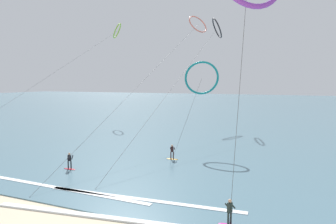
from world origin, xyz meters
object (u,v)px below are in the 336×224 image
(kite_lime, at_px, (117,31))
(kite_teal, at_px, (202,78))
(surfer_magenta, at_px, (230,214))
(surfer_amber, at_px, (172,153))
(surfer_crimson, at_px, (70,162))
(kite_coral, at_px, (198,24))
(kite_charcoal, at_px, (217,28))

(kite_lime, xyz_separation_m, kite_teal, (28.26, -24.36, -11.47))
(surfer_magenta, bearing_deg, kite_lime, -118.35)
(surfer_amber, xyz_separation_m, surfer_crimson, (-8.10, -7.73, 0.00))
(surfer_magenta, bearing_deg, surfer_crimson, -85.86)
(surfer_magenta, height_order, kite_lime, kite_lime)
(kite_coral, distance_m, kite_charcoal, 6.01)
(kite_coral, bearing_deg, kite_charcoal, -89.80)
(surfer_amber, relative_size, kite_lime, 0.04)
(kite_coral, height_order, kite_teal, kite_coral)
(kite_coral, distance_m, kite_teal, 31.73)
(kite_teal, bearing_deg, surfer_crimson, -130.48)
(kite_charcoal, distance_m, kite_lime, 24.10)
(kite_coral, height_order, kite_charcoal, kite_coral)
(surfer_crimson, distance_m, kite_lime, 48.37)
(surfer_amber, height_order, kite_teal, kite_teal)
(surfer_amber, bearing_deg, kite_coral, 84.53)
(kite_coral, xyz_separation_m, kite_teal, (9.26, -27.78, -12.24))
(surfer_amber, relative_size, kite_charcoal, 0.04)
(kite_coral, bearing_deg, kite_teal, -132.65)
(kite_charcoal, height_order, kite_teal, kite_charcoal)
(surfer_magenta, distance_m, kite_charcoal, 51.64)
(surfer_magenta, height_order, kite_coral, kite_coral)
(surfer_crimson, xyz_separation_m, kite_coral, (-0.01, 43.09, 20.88))
(kite_coral, relative_size, kite_teal, 4.57)
(kite_charcoal, bearing_deg, kite_coral, 38.34)
(surfer_magenta, xyz_separation_m, surfer_crimson, (-17.45, 5.97, 0.00))
(surfer_magenta, relative_size, kite_teal, 0.14)
(kite_charcoal, relative_size, kite_lime, 1.02)
(surfer_magenta, xyz_separation_m, kite_lime, (-36.46, 45.65, 20.11))
(kite_lime, bearing_deg, surfer_magenta, 16.55)
(kite_charcoal, distance_m, kite_teal, 27.48)
(surfer_crimson, height_order, kite_charcoal, kite_charcoal)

